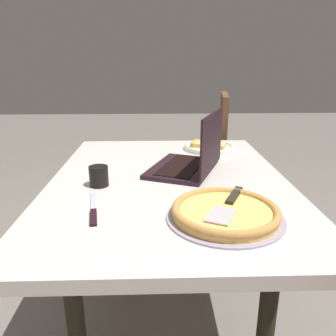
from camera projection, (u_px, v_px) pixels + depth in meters
ground_plane at (169, 319)px, 1.57m from camera, size 12.00×12.00×0.00m
dining_table at (169, 197)px, 1.37m from camera, size 1.28×0.94×0.70m
laptop at (192, 159)px, 1.42m from camera, size 0.41×0.36×0.25m
pizza_plate at (209, 147)px, 1.77m from camera, size 0.27×0.27×0.04m
pizza_tray at (225, 212)px, 1.01m from camera, size 0.36×0.36×0.04m
table_knife at (93, 211)px, 1.05m from camera, size 0.25×0.06×0.01m
drink_cup at (99, 176)px, 1.26m from camera, size 0.07×0.07×0.08m
chair_near at (205, 154)px, 2.31m from camera, size 0.48×0.48×0.94m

